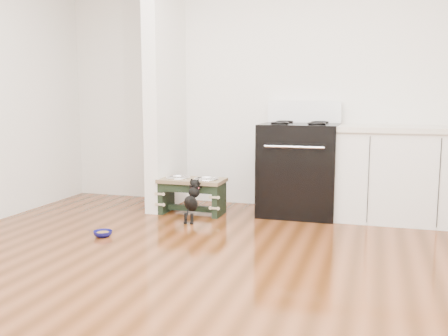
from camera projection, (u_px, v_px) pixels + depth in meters
The scene contains 8 objects.
ground at pixel (205, 287), 3.13m from camera, with size 5.00×5.00×0.00m, color #43210C.
room_shell at pixel (204, 21), 2.90m from camera, with size 5.00×5.00×5.00m.
partition_wall at pixel (166, 81), 5.27m from camera, with size 0.15×0.80×2.70m, color silver.
oven_range at pixel (299, 168), 5.03m from camera, with size 0.76×0.69×1.14m.
cabinet_run at pixel (402, 174), 4.76m from camera, with size 1.24×0.64×0.91m.
dog_feeder at pixel (192, 189), 5.07m from camera, with size 0.66×0.35×0.38m.
puppy at pixel (192, 199), 4.76m from camera, with size 0.12×0.34×0.40m.
floor_bowl at pixel (103, 234), 4.26m from camera, with size 0.20×0.20×0.05m.
Camera 1 is at (1.00, -2.83, 1.17)m, focal length 40.00 mm.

